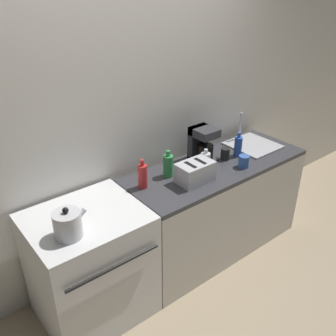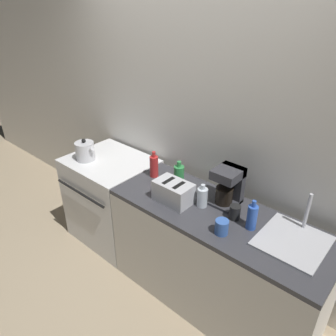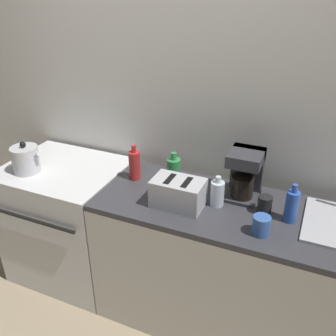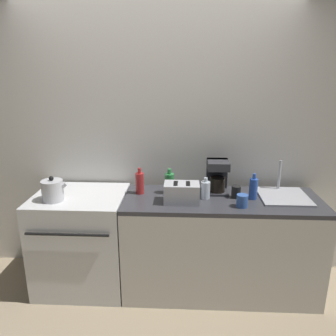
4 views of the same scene
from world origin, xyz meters
name	(u,v)px [view 3 (image 3 of 4)]	position (x,y,z in m)	size (l,w,h in m)	color
ground_plane	(128,327)	(0.00, 0.00, 0.00)	(12.00, 12.00, 0.00)	tan
wall_back	(172,104)	(0.00, 0.72, 1.30)	(8.00, 0.05, 2.60)	silver
stove	(70,220)	(-0.65, 0.33, 0.45)	(0.79, 0.71, 0.88)	silver
counter_block	(235,271)	(0.60, 0.31, 0.44)	(1.68, 0.63, 0.88)	silver
kettle	(26,159)	(-0.82, 0.20, 0.97)	(0.22, 0.18, 0.21)	silver
toaster	(178,193)	(0.25, 0.22, 0.97)	(0.29, 0.18, 0.16)	#BCBCC1
coffee_maker	(245,172)	(0.56, 0.48, 1.04)	(0.19, 0.22, 0.29)	#333338
bottle_clear	(217,193)	(0.45, 0.31, 0.96)	(0.08, 0.08, 0.18)	silver
bottle_red	(135,165)	(-0.12, 0.40, 0.98)	(0.07, 0.07, 0.23)	#B72828
bottle_green	(174,172)	(0.14, 0.42, 0.98)	(0.08, 0.08, 0.22)	#338C47
bottle_blue	(292,206)	(0.85, 0.32, 0.98)	(0.07, 0.07, 0.22)	#2D56B7
cup_black	(265,205)	(0.71, 0.34, 0.94)	(0.08, 0.08, 0.10)	black
cup_blue	(261,225)	(0.73, 0.14, 0.94)	(0.09, 0.09, 0.10)	#3860B2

